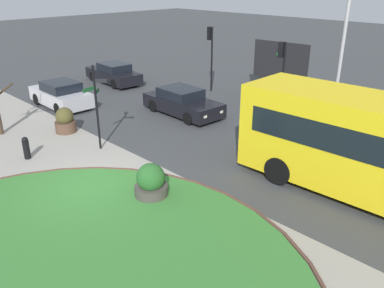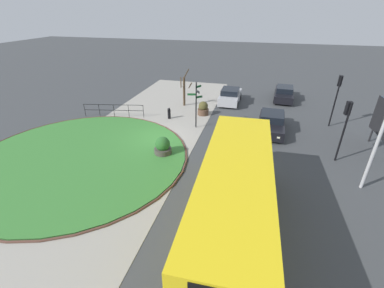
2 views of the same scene
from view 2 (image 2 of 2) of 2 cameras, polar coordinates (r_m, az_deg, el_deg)
The scene contains 16 objects.
ground at distance 18.77m, azimuth -7.32°, elevation 1.11°, with size 120.00×120.00×0.00m, color #3D3F42.
sidewalk_paving at distance 19.39m, azimuth -11.80°, elevation 1.67°, with size 32.00×8.75×0.02m, color #9E998E.
grass_island at distance 17.76m, azimuth -23.29°, elevation -2.59°, with size 13.19×13.19×0.10m, color #387A33.
grass_kerb_ring at distance 17.76m, azimuth -23.30°, elevation -2.58°, with size 13.50×13.50×0.11m, color brown.
signpost_directional at distance 19.69m, azimuth 0.93°, elevation 9.17°, with size 0.89×1.03×3.56m.
bollard_foreground at distance 22.01m, azimuth -5.04°, elevation 6.73°, with size 0.25×0.25×0.94m.
railing_grass_edge at distance 23.20m, azimuth -16.77°, elevation 7.36°, with size 1.05×5.00×1.10m.
bus_yellow at distance 10.48m, azimuth 9.23°, elevation -11.70°, with size 9.54×2.88×3.28m.
car_near_lane at distance 28.33m, azimuth 19.50°, elevation 10.42°, with size 4.69×2.05×1.36m.
car_far_lane at distance 20.56m, azimuth 16.99°, elevation 4.50°, with size 4.61×2.08×1.38m.
car_trailing at distance 26.06m, azimuth 8.35°, elevation 10.37°, with size 4.12×1.91×1.42m.
traffic_light_near at distance 22.63m, azimuth 29.31°, elevation 10.29°, with size 0.49×0.29×3.93m.
traffic_light_far at distance 17.37m, azimuth 30.65°, elevation 4.84°, with size 0.49×0.31×3.70m.
planter_near_signpost at distance 22.78m, azimuth 2.47°, elevation 7.71°, with size 0.96×0.96×1.19m.
planter_kerbside at distance 16.54m, azimuth -6.43°, elevation -0.63°, with size 1.10×1.10×1.20m.
street_tree_bare at distance 24.75m, azimuth -1.63°, elevation 11.84°, with size 1.25×1.26×3.45m.
Camera 2 is at (15.48, 6.52, 8.37)m, focal length 24.36 mm.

